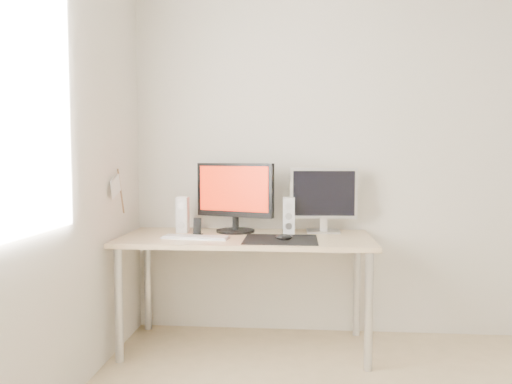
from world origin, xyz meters
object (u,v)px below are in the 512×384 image
object	(u,v)px
main_monitor	(235,195)
speaker_right	(289,216)
speaker_left	(183,215)
desk	(246,248)
phone_dock	(197,230)
second_monitor	(324,197)
mouse	(284,237)
keyboard	(196,237)

from	to	relation	value
main_monitor	speaker_right	bearing A→B (deg)	-3.82
speaker_left	desk	bearing A→B (deg)	-16.28
desk	phone_dock	xyz separation A→B (m)	(-0.32, -0.00, 0.11)
second_monitor	phone_dock	xyz separation A→B (m)	(-0.82, -0.21, -0.21)
desk	speaker_left	size ratio (longest dim) A/B	6.67
mouse	second_monitor	distance (m)	0.49
main_monitor	second_monitor	xyz separation A→B (m)	(0.59, 0.05, -0.01)
main_monitor	keyboard	xyz separation A→B (m)	(-0.21, -0.27, -0.25)
main_monitor	mouse	bearing A→B (deg)	-42.56
keyboard	desk	bearing A→B (deg)	19.41
desk	second_monitor	size ratio (longest dim) A/B	3.55
desk	phone_dock	distance (m)	0.34
desk	keyboard	world-z (taller)	keyboard
main_monitor	keyboard	bearing A→B (deg)	-127.98
speaker_right	phone_dock	xyz separation A→B (m)	(-0.59, -0.14, -0.09)
keyboard	speaker_right	bearing A→B (deg)	23.39
mouse	desk	bearing A→B (deg)	149.57
mouse	speaker_left	world-z (taller)	speaker_left
main_monitor	keyboard	world-z (taller)	main_monitor
speaker_left	phone_dock	distance (m)	0.20
desk	main_monitor	xyz separation A→B (m)	(-0.09, 0.17, 0.33)
mouse	speaker_right	xyz separation A→B (m)	(0.03, 0.29, 0.10)
second_monitor	mouse	bearing A→B (deg)	-125.78
desk	phone_dock	size ratio (longest dim) A/B	13.93
mouse	second_monitor	xyz separation A→B (m)	(0.26, 0.36, 0.22)
speaker_right	phone_dock	bearing A→B (deg)	-166.28
desk	keyboard	bearing A→B (deg)	-160.59
speaker_right	desk	bearing A→B (deg)	-152.37
mouse	speaker_left	bearing A→B (deg)	158.32
second_monitor	keyboard	bearing A→B (deg)	-158.43
speaker_left	speaker_right	xyz separation A→B (m)	(0.71, 0.01, 0.00)
main_monitor	second_monitor	bearing A→B (deg)	4.37
mouse	keyboard	world-z (taller)	mouse
speaker_right	phone_dock	world-z (taller)	speaker_right
second_monitor	speaker_right	xyz separation A→B (m)	(-0.23, -0.07, -0.12)
main_monitor	second_monitor	size ratio (longest dim) A/B	1.19
phone_dock	second_monitor	bearing A→B (deg)	14.60
keyboard	speaker_left	bearing A→B (deg)	119.74
main_monitor	phone_dock	distance (m)	0.36
mouse	desk	world-z (taller)	mouse
second_monitor	speaker_right	size ratio (longest dim) A/B	1.88
desk	phone_dock	bearing A→B (deg)	-179.73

